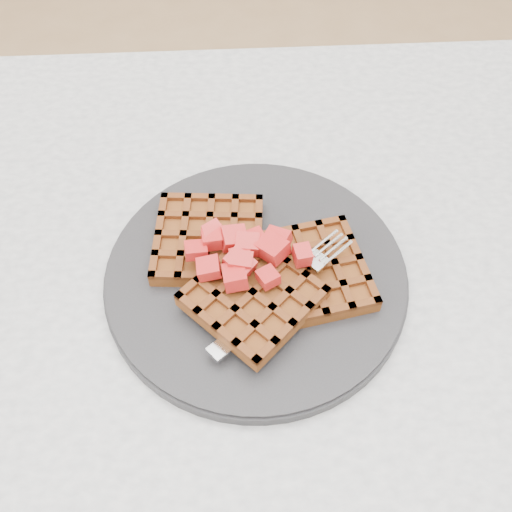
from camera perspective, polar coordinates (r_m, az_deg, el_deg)
The scene contains 6 objects.
ground at distance 1.26m, azimuth 5.82°, elevation -21.89°, with size 4.00×4.00×0.00m, color tan.
table at distance 0.67m, azimuth 10.35°, elevation -8.41°, with size 1.20×0.80×0.75m.
plate at distance 0.56m, azimuth -0.00°, elevation -1.93°, with size 0.29×0.29×0.02m, color black.
waffles at distance 0.54m, azimuth 0.04°, elevation -1.12°, with size 0.21×0.20×0.03m.
strawberry_pile at distance 0.52m, azimuth 0.00°, elevation 0.91°, with size 0.15×0.15×0.02m, color #A50205, non-canonical shape.
fork at distance 0.53m, azimuth 3.48°, elevation -3.61°, with size 0.02×0.18×0.02m, color silver, non-canonical shape.
Camera 1 is at (-0.14, -0.30, 1.22)m, focal length 40.00 mm.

